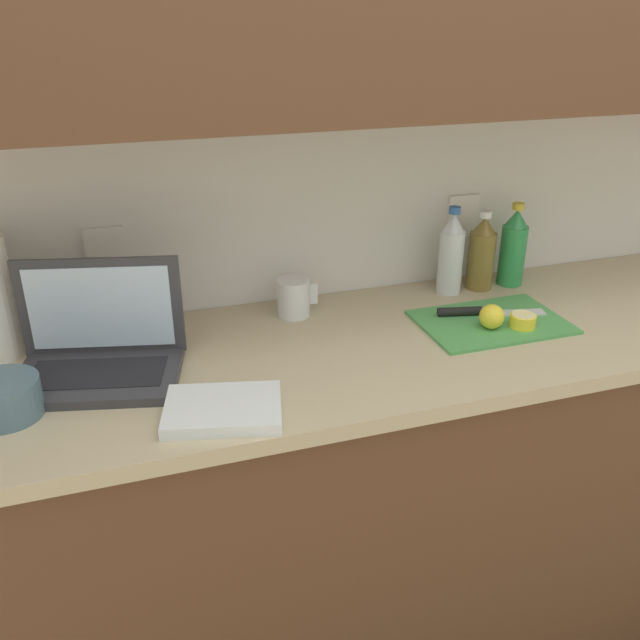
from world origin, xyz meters
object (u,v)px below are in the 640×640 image
cutting_board (492,322)px  bowl_white (3,399)px  bottle_oil_tall (482,254)px  bottle_green_soda (513,248)px  measuring_cup (294,297)px  laptop (99,348)px  lemon_half_cut (523,320)px  knife (473,312)px  lemon_whole_beside (492,317)px  bottle_water_clear (451,254)px

cutting_board → bowl_white: (-1.09, -0.07, 0.03)m
bottle_oil_tall → bowl_white: bearing=-166.3°
bottle_green_soda → measuring_cup: 0.63m
cutting_board → bowl_white: size_ratio=2.51×
laptop → lemon_half_cut: laptop is taller
knife → lemon_half_cut: size_ratio=4.37×
lemon_whole_beside → knife: bearing=92.2°
knife → measuring_cup: 0.45m
laptop → bowl_white: size_ratio=2.71×
cutting_board → bottle_oil_tall: bottle_oil_tall is taller
knife → laptop: bearing=-166.9°
laptop → measuring_cup: (0.47, 0.15, -0.01)m
laptop → lemon_half_cut: (0.96, -0.10, -0.03)m
knife → bottle_green_soda: bearing=52.1°
laptop → bottle_water_clear: size_ratio=1.61×
knife → lemon_half_cut: (0.08, -0.10, 0.01)m
bottle_green_soda → laptop: bearing=-171.2°
cutting_board → bottle_green_soda: bearing=49.5°
laptop → measuring_cup: size_ratio=3.69×
bottle_oil_tall → bottle_water_clear: bearing=-180.0°
lemon_whole_beside → measuring_cup: size_ratio=0.57×
cutting_board → bottle_green_soda: size_ratio=1.53×
cutting_board → bottle_water_clear: (-0.00, 0.22, 0.10)m
lemon_whole_beside → cutting_board: bearing=54.0°
lemon_half_cut → bottle_green_soda: size_ratio=0.27×
cutting_board → bottle_oil_tall: 0.25m
bowl_white → knife: bearing=6.2°
bottle_oil_tall → bottle_water_clear: size_ratio=0.92×
lemon_half_cut → knife: bearing=129.0°
laptop → lemon_whole_beside: size_ratio=6.42×
measuring_cup → bowl_white: bearing=-157.2°
measuring_cup → lemon_half_cut: bearing=-27.0°
lemon_half_cut → bottle_oil_tall: size_ratio=0.29×
bottle_oil_tall → bottle_water_clear: 0.09m
cutting_board → bowl_white: bowl_white is taller
lemon_whole_beside → bottle_oil_tall: bearing=65.9°
lemon_half_cut → lemon_whole_beside: 0.08m
knife → bottle_water_clear: size_ratio=1.15×
bottle_green_soda → cutting_board: bearing=-130.5°
bottle_oil_tall → bottle_green_soda: bearing=0.0°
knife → bottle_water_clear: (0.02, 0.17, 0.09)m
bottle_oil_tall → measuring_cup: bottle_oil_tall is taller
laptop → lemon_whole_beside: 0.89m
lemon_whole_beside → bowl_white: (-1.07, -0.04, -0.00)m
lemon_whole_beside → measuring_cup: 0.48m
cutting_board → knife: bearing=121.2°
lemon_half_cut → bottle_water_clear: size_ratio=0.26×
laptop → bottle_green_soda: bearing=22.2°
lemon_half_cut → lemon_whole_beside: bearing=166.7°
bottle_water_clear → bowl_white: (-1.09, -0.29, -0.07)m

